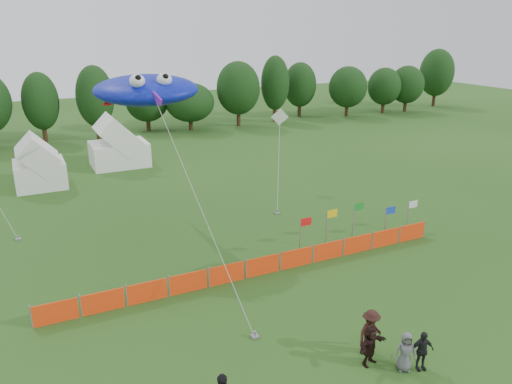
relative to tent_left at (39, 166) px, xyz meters
name	(u,v)px	position (x,y,z in m)	size (l,w,h in m)	color
ground	(326,369)	(7.98, -28.57, -1.69)	(160.00, 160.00, 0.00)	#234C16
treeline	(118,99)	(9.59, 16.36, 2.49)	(104.57, 8.78, 8.36)	#382314
tent_left	(39,166)	(0.00, 0.00, 0.00)	(3.80, 3.80, 3.35)	white
tent_right	(119,146)	(6.91, 3.57, 0.09)	(5.00, 4.00, 3.53)	white
barrier_fence	(263,266)	(9.19, -20.86, -1.19)	(21.90, 0.06, 1.00)	#FB3B0D
flag_row	(357,219)	(16.03, -19.60, -0.26)	(8.73, 0.65, 2.28)	gray
spectator_c	(370,332)	(10.02, -28.49, -0.74)	(1.23, 0.71, 1.91)	black
spectator_d	(422,351)	(11.16, -30.08, -0.90)	(0.93, 0.39, 1.59)	black
spectator_e	(405,352)	(10.57, -29.86, -0.90)	(0.78, 0.51, 1.59)	#55565A
spectator_f	(370,345)	(9.63, -29.01, -0.88)	(1.51, 0.48, 1.63)	black
stingray_kite	(145,89)	(5.55, -13.36, 7.13)	(7.15, 19.70, 9.89)	#0E1FD1
small_kite_white	(279,137)	(16.46, -9.18, 2.53)	(4.05, 6.03, 6.17)	white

